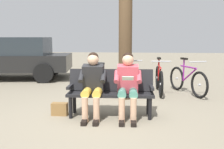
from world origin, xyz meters
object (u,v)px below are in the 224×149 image
at_px(litter_bin, 98,80).
at_px(tree_trunk, 126,13).
at_px(person_companion, 93,82).
at_px(handbag, 60,109).
at_px(bench, 111,89).
at_px(bicycle_black, 159,80).
at_px(parked_car, 12,57).
at_px(person_reading, 128,82).
at_px(bicycle_blue, 187,80).
at_px(bicycle_purple, 129,78).

bearing_deg(litter_bin, tree_trunk, 167.67).
relative_size(person_companion, handbag, 4.00).
relative_size(bench, tree_trunk, 0.40).
bearing_deg(handbag, tree_trunk, -128.69).
xyz_separation_m(bench, litter_bin, (0.47, -1.50, -0.08)).
xyz_separation_m(bicycle_black, parked_car, (5.01, -1.88, 0.41)).
bearing_deg(parked_car, person_reading, 127.89).
bearing_deg(bicycle_black, bicycle_blue, 85.75).
bearing_deg(bicycle_blue, bicycle_black, -116.89).
xyz_separation_m(handbag, bicycle_black, (-2.05, -2.18, 0.24)).
height_order(person_companion, bicycle_black, person_companion).
xyz_separation_m(handbag, bicycle_blue, (-2.77, -2.13, 0.24)).
height_order(bench, handbag, bench).
height_order(bicycle_black, parked_car, parked_car).
distance_m(person_companion, litter_bin, 1.70).
bearing_deg(bench, tree_trunk, -100.92).
xyz_separation_m(handbag, parked_car, (2.96, -4.06, 0.65)).
relative_size(bench, parked_car, 0.37).
bearing_deg(litter_bin, bicycle_black, -160.15).
distance_m(handbag, tree_trunk, 2.68).
distance_m(bicycle_blue, bicycle_black, 0.72).
distance_m(bench, handbag, 1.05).
bearing_deg(tree_trunk, litter_bin, -12.33).
bearing_deg(person_companion, tree_trunk, -111.03).
bearing_deg(bicycle_black, person_reading, -19.15).
height_order(handbag, tree_trunk, tree_trunk).
bearing_deg(bicycle_blue, bicycle_purple, -118.97).
relative_size(person_reading, parked_car, 0.27).
xyz_separation_m(person_companion, tree_trunk, (-0.52, -1.53, 1.37)).
bearing_deg(person_reading, handbag, -3.71).
relative_size(handbag, bicycle_black, 0.18).
bearing_deg(person_reading, parked_car, -46.07).
xyz_separation_m(bench, parked_car, (3.93, -3.95, 0.27)).
xyz_separation_m(bicycle_blue, bicycle_purple, (1.51, -0.16, 0.00)).
height_order(person_companion, handbag, person_companion).
bearing_deg(bicycle_blue, litter_bin, -100.26).
height_order(person_reading, bicycle_black, person_reading).
bearing_deg(tree_trunk, bicycle_purple, -95.90).
relative_size(bicycle_blue, bicycle_black, 0.93).
distance_m(person_reading, tree_trunk, 2.04).
bearing_deg(bicycle_purple, bicycle_blue, 70.88).
bearing_deg(bicycle_blue, person_reading, -57.26).
bearing_deg(bicycle_purple, handbag, -41.91).
bearing_deg(bicycle_black, handbag, -43.51).
relative_size(person_companion, litter_bin, 1.42).
relative_size(bicycle_blue, parked_car, 0.36).
height_order(bicycle_black, bicycle_purple, same).
height_order(tree_trunk, parked_car, tree_trunk).
height_order(handbag, bicycle_blue, bicycle_blue).
bearing_deg(parked_car, person_companion, 123.07).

